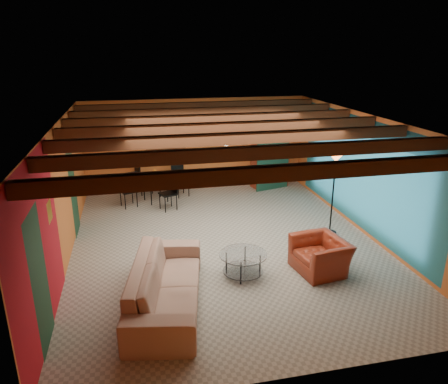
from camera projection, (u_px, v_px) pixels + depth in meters
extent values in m
cube|color=gray|center=(226.00, 245.00, 9.21)|extent=(6.50, 8.00, 0.01)
cube|color=silver|center=(226.00, 121.00, 8.34)|extent=(6.50, 8.00, 0.01)
cube|color=#BD612B|center=(196.00, 145.00, 12.47)|extent=(6.50, 0.02, 2.70)
cube|color=#A8121F|center=(61.00, 197.00, 8.11)|extent=(0.02, 8.00, 2.70)
cube|color=teal|center=(368.00, 176.00, 9.44)|extent=(0.02, 8.00, 2.70)
imported|color=#987362|center=(166.00, 284.00, 6.95)|extent=(1.54, 2.86, 0.79)
imported|color=maroon|center=(320.00, 255.00, 8.05)|extent=(1.02, 1.12, 0.65)
cube|color=maroon|center=(270.00, 157.00, 12.78)|extent=(1.16, 0.78, 1.86)
cube|color=black|center=(165.00, 136.00, 12.15)|extent=(1.05, 0.03, 0.65)
imported|color=#26661E|center=(271.00, 118.00, 12.40)|extent=(0.54, 0.50, 0.50)
imported|color=orange|center=(154.00, 162.00, 11.48)|extent=(0.21, 0.21, 0.21)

